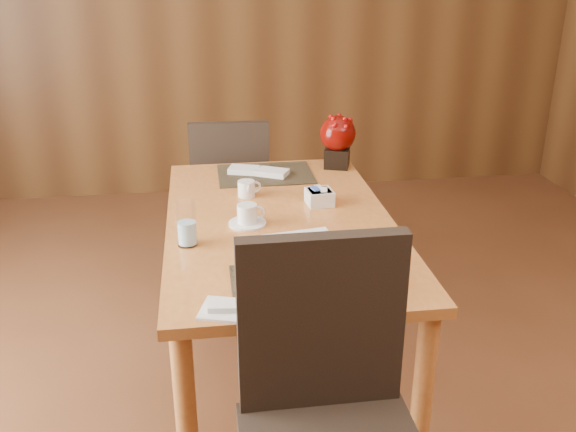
{
  "coord_description": "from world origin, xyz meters",
  "views": [
    {
      "loc": [
        -0.29,
        -1.75,
        1.76
      ],
      "look_at": [
        -0.0,
        0.35,
        0.87
      ],
      "focal_mm": 40.0,
      "sensor_mm": 36.0,
      "label": 1
    }
  ],
  "objects": [
    {
      "name": "creamer_jug",
      "position": [
        -0.11,
        0.88,
        0.78
      ],
      "size": [
        0.12,
        0.12,
        0.07
      ],
      "primitive_type": null,
      "rotation": [
        0.0,
        0.0,
        0.22
      ],
      "color": "white",
      "rests_on": "dining_table"
    },
    {
      "name": "dining_table",
      "position": [
        0.0,
        0.6,
        0.65
      ],
      "size": [
        0.9,
        1.5,
        0.75
      ],
      "color": "#C77737",
      "rests_on": "ground"
    },
    {
      "name": "near_chair",
      "position": [
        0.01,
        -0.37,
        0.6
      ],
      "size": [
        0.5,
        0.5,
        1.06
      ],
      "rotation": [
        0.0,
        0.0,
        0.01
      ],
      "color": "black",
      "rests_on": "ground"
    },
    {
      "name": "placemat_near",
      "position": [
        0.0,
        0.05,
        0.75
      ],
      "size": [
        0.45,
        0.33,
        0.01
      ],
      "primitive_type": "cube",
      "color": "black",
      "rests_on": "dining_table"
    },
    {
      "name": "far_chair",
      "position": [
        -0.15,
        1.58,
        0.52
      ],
      "size": [
        0.45,
        0.45,
        0.93
      ],
      "rotation": [
        0.0,
        0.0,
        3.1
      ],
      "color": "black",
      "rests_on": "ground"
    },
    {
      "name": "water_glass",
      "position": [
        -0.36,
        0.41,
        0.83
      ],
      "size": [
        0.1,
        0.1,
        0.17
      ],
      "primitive_type": "cylinder",
      "rotation": [
        0.0,
        0.0,
        -0.42
      ],
      "color": "silver",
      "rests_on": "dining_table"
    },
    {
      "name": "soup_setting",
      "position": [
        0.01,
        0.08,
        0.81
      ],
      "size": [
        0.34,
        0.34,
        0.12
      ],
      "rotation": [
        0.0,
        0.0,
        0.16
      ],
      "color": "white",
      "rests_on": "dining_table"
    },
    {
      "name": "bread_plate",
      "position": [
        -0.26,
        -0.07,
        0.75
      ],
      "size": [
        0.17,
        0.17,
        0.01
      ],
      "primitive_type": "cube",
      "rotation": [
        0.0,
        0.0,
        -0.3
      ],
      "color": "white",
      "rests_on": "dining_table"
    },
    {
      "name": "coffee_cup",
      "position": [
        -0.13,
        0.57,
        0.79
      ],
      "size": [
        0.15,
        0.15,
        0.08
      ],
      "rotation": [
        0.0,
        0.0,
        -0.01
      ],
      "color": "white",
      "rests_on": "dining_table"
    },
    {
      "name": "berry_decor",
      "position": [
        0.36,
        1.22,
        0.9
      ],
      "size": [
        0.18,
        0.18,
        0.26
      ],
      "rotation": [
        0.0,
        0.0,
        -0.32
      ],
      "color": "black",
      "rests_on": "dining_table"
    },
    {
      "name": "napkins_far",
      "position": [
        -0.02,
        1.15,
        0.77
      ],
      "size": [
        0.3,
        0.21,
        0.03
      ],
      "primitive_type": null,
      "rotation": [
        0.0,
        0.0,
        -0.41
      ],
      "color": "white",
      "rests_on": "dining_table"
    },
    {
      "name": "sugar_caddy",
      "position": [
        0.19,
        0.74,
        0.78
      ],
      "size": [
        0.12,
        0.12,
        0.06
      ],
      "primitive_type": "cube",
      "rotation": [
        0.0,
        0.0,
        0.1
      ],
      "color": "white",
      "rests_on": "dining_table"
    },
    {
      "name": "placemat_far",
      "position": [
        0.0,
        1.15,
        0.75
      ],
      "size": [
        0.45,
        0.33,
        0.01
      ],
      "primitive_type": "cube",
      "color": "black",
      "rests_on": "dining_table"
    },
    {
      "name": "back_wall",
      "position": [
        0.0,
        3.0,
        1.4
      ],
      "size": [
        5.0,
        0.02,
        2.8
      ],
      "primitive_type": "cube",
      "color": "#573519",
      "rests_on": "ground"
    }
  ]
}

